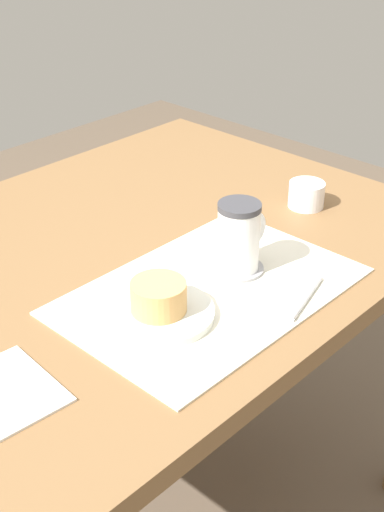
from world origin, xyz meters
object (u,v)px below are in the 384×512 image
at_px(pastry, 159,297).
at_px(coffee_mug, 240,236).
at_px(dining_table, 141,283).
at_px(pastry_plate, 159,313).
at_px(sugar_bowl, 306,195).

xyz_separation_m(pastry, coffee_mug, (0.19, 0.00, 0.03)).
height_order(dining_table, coffee_mug, coffee_mug).
relative_size(pastry_plate, pastry, 1.99).
height_order(dining_table, sugar_bowl, sugar_bowl).
bearing_deg(sugar_bowl, pastry_plate, -172.28).
xyz_separation_m(dining_table, pastry, (-0.14, -0.19, 0.12)).
bearing_deg(coffee_mug, pastry, -179.53).
relative_size(dining_table, pastry_plate, 6.29).
bearing_deg(pastry_plate, dining_table, 53.90).
bearing_deg(coffee_mug, sugar_bowl, 12.45).
relative_size(dining_table, sugar_bowl, 15.06).
xyz_separation_m(dining_table, sugar_bowl, (0.32, -0.13, 0.11)).
relative_size(coffee_mug, sugar_bowl, 1.66).
relative_size(dining_table, pastry, 12.54).
bearing_deg(pastry, coffee_mug, 0.47).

